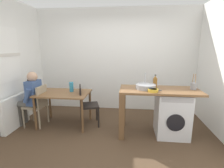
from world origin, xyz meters
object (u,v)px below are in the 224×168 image
at_px(mixing_bowl, 153,90).
at_px(utensil_crock, 194,86).
at_px(washing_machine, 172,114).
at_px(chair_opposite, 86,103).
at_px(bottle_tall_green, 155,82).
at_px(seated_person, 30,96).
at_px(vase, 71,87).
at_px(chair_person_seat, 38,103).
at_px(dining_table, 64,97).

height_order(mixing_bowl, utensil_crock, utensil_crock).
xyz_separation_m(mixing_bowl, utensil_crock, (0.78, 0.25, 0.04)).
bearing_deg(washing_machine, chair_opposite, 172.78).
xyz_separation_m(bottle_tall_green, utensil_crock, (0.70, -0.07, -0.05)).
relative_size(seated_person, vase, 5.62).
height_order(mixing_bowl, vase, mixing_bowl).
height_order(washing_machine, bottle_tall_green, bottle_tall_green).
distance_m(chair_person_seat, washing_machine, 2.81).
relative_size(washing_machine, vase, 4.03).
height_order(dining_table, bottle_tall_green, bottle_tall_green).
bearing_deg(seated_person, mixing_bowl, -95.05).
distance_m(chair_person_seat, vase, 0.80).
bearing_deg(dining_table, vase, 33.69).
bearing_deg(chair_opposite, dining_table, -104.56).
relative_size(chair_opposite, seated_person, 0.75).
xyz_separation_m(bottle_tall_green, vase, (-1.77, 0.17, -0.19)).
xyz_separation_m(chair_opposite, vase, (-0.33, 0.07, 0.34)).
xyz_separation_m(chair_opposite, seated_person, (-1.19, -0.12, 0.16)).
height_order(chair_person_seat, washing_machine, chair_person_seat).
xyz_separation_m(seated_person, mixing_bowl, (2.55, -0.30, 0.28)).
xyz_separation_m(seated_person, washing_machine, (2.96, -0.10, -0.24)).
bearing_deg(chair_opposite, washing_machine, 64.97).
xyz_separation_m(mixing_bowl, vase, (-1.70, 0.50, -0.10)).
xyz_separation_m(chair_person_seat, seated_person, (-0.16, 0.00, 0.16)).
relative_size(seated_person, mixing_bowl, 6.38).
distance_m(chair_opposite, mixing_bowl, 1.50).
height_order(seated_person, bottle_tall_green, seated_person).
bearing_deg(chair_opposite, mixing_bowl, 55.01).
bearing_deg(bottle_tall_green, washing_machine, -20.25).
distance_m(chair_person_seat, mixing_bowl, 2.45).
bearing_deg(seated_person, dining_table, -80.53).
bearing_deg(chair_person_seat, dining_table, -77.80).
height_order(seated_person, washing_machine, seated_person).
bearing_deg(utensil_crock, bottle_tall_green, 174.20).
relative_size(dining_table, bottle_tall_green, 4.23).
relative_size(chair_person_seat, washing_machine, 1.05).
bearing_deg(dining_table, bottle_tall_green, -2.21).
xyz_separation_m(chair_opposite, washing_machine, (1.78, -0.23, -0.08)).
bearing_deg(dining_table, seated_person, -172.14).
relative_size(utensil_crock, vase, 1.40).
bearing_deg(vase, bottle_tall_green, -5.61).
distance_m(dining_table, utensil_crock, 2.65).
xyz_separation_m(chair_opposite, utensil_crock, (2.15, -0.17, 0.48)).
distance_m(chair_person_seat, seated_person, 0.23).
xyz_separation_m(dining_table, vase, (0.15, 0.10, 0.20)).
height_order(chair_opposite, seated_person, seated_person).
bearing_deg(utensil_crock, seated_person, 179.17).
bearing_deg(bottle_tall_green, utensil_crock, -5.80).
relative_size(chair_opposite, utensil_crock, 3.00).
xyz_separation_m(utensil_crock, vase, (-2.47, 0.25, -0.14)).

